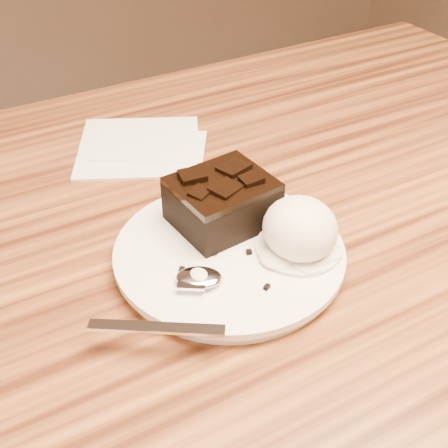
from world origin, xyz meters
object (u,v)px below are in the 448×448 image
spoon (199,279)px  napkin (139,145)px  dining_table (232,447)px  plate (229,256)px  ice_cream_scoop (300,229)px  brownie (222,204)px

spoon → napkin: 0.28m
spoon → napkin: bearing=21.1°
dining_table → plate: bearing=-128.2°
plate → ice_cream_scoop: size_ratio=3.02×
dining_table → ice_cream_scoop: ice_cream_scoop is taller
plate → ice_cream_scoop: (0.06, -0.03, 0.03)m
plate → napkin: 0.25m
brownie → spoon: 0.09m
dining_table → brownie: 0.41m
dining_table → napkin: bearing=94.2°
ice_cream_scoop → spoon: bearing=177.5°
spoon → dining_table: bearing=-16.6°
dining_table → brownie: brownie is taller
spoon → napkin: (0.06, 0.27, -0.02)m
plate → ice_cream_scoop: bearing=-30.5°
dining_table → napkin: (-0.02, 0.21, 0.38)m
napkin → ice_cream_scoop: bearing=-81.0°
ice_cream_scoop → spoon: ice_cream_scoop is taller
dining_table → spoon: (-0.07, -0.06, 0.40)m
napkin → dining_table: bearing=-85.8°
dining_table → ice_cream_scoop: 0.42m
dining_table → spoon: size_ratio=7.35×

